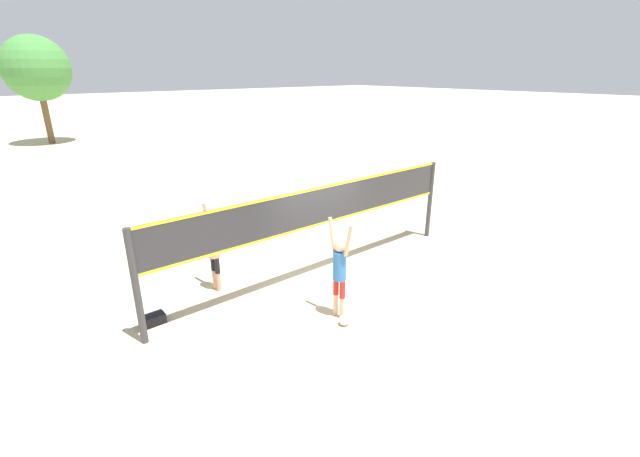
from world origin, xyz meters
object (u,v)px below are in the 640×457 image
Objects in this scene: tree_left_cluster at (36,69)px; gear_bag at (153,319)px; volleyball_net at (320,214)px; player_blocker at (214,247)px; player_spiker at (340,268)px; volleyball at (344,320)px.

gear_bag is at bearing -95.65° from tree_left_cluster.
volleyball_net is 4.28× the size of player_blocker.
tree_left_cluster reaches higher than player_blocker.
player_spiker is 1.03× the size of player_blocker.
tree_left_cluster is at bearing 177.83° from player_blocker.
volleyball is at bearing -89.50° from tree_left_cluster.
volleyball_net is at bearing 66.11° from player_blocker.
volleyball_net is 2.77m from volleyball.
volleyball is at bearing 156.49° from player_spiker.
tree_left_cluster is (1.04, 27.35, 3.91)m from player_blocker.
player_blocker is 2.06m from gear_bag.
volleyball is (-0.14, -0.33, -1.03)m from player_spiker.
player_blocker reaches higher than gear_bag.
volleyball_net reaches higher than player_blocker.
player_spiker is at bearing -35.22° from gear_bag.
gear_bag is (-4.07, 0.53, -1.56)m from volleyball_net.
player_blocker is 27.65m from tree_left_cluster.
player_spiker is 0.30× the size of tree_left_cluster.
gear_bag is (-1.72, -0.52, -1.00)m from player_blocker.
volleyball is at bearing -117.16° from volleyball_net.
tree_left_cluster reaches higher than volleyball_net.
volleyball is at bearing -40.30° from gear_bag.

